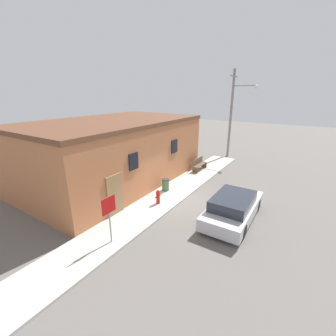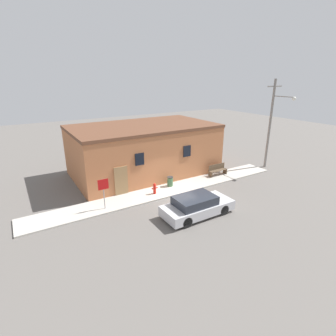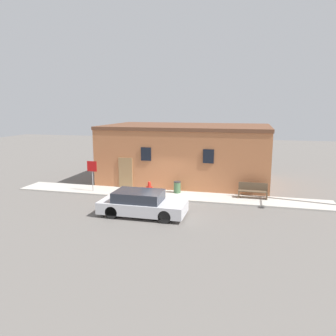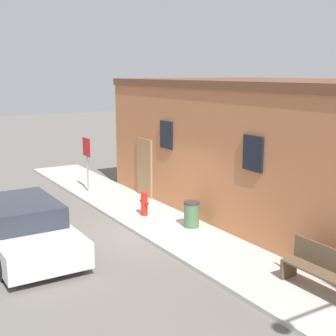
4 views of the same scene
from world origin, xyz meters
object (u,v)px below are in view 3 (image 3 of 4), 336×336
Objects in this scene: stop_sign at (92,170)px; parked_car at (142,204)px; bench at (253,191)px; fire_hydrant at (149,187)px; trash_bin at (177,187)px.

stop_sign is 0.45× the size of parked_car.
parked_car reaches higher than bench.
parked_car is at bearing -78.37° from fire_hydrant.
bench is 4.77m from trash_bin.
fire_hydrant is 4.02m from parked_car.
fire_hydrant is 3.97m from stop_sign.
stop_sign is at bearing -175.06° from bench.
bench is 0.38× the size of parked_car.
trash_bin is at bearing 78.89° from parked_car.
trash_bin is 0.17× the size of parked_car.
stop_sign reaches higher than parked_car.
stop_sign is 1.16× the size of bench.
stop_sign is 10.39m from bench.
fire_hydrant is 1.07× the size of trash_bin.
parked_car is at bearing -37.86° from stop_sign.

